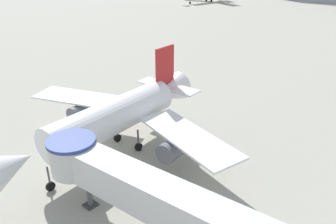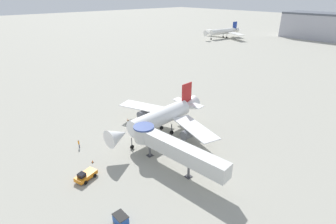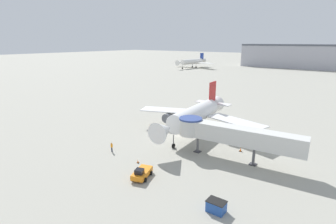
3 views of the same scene
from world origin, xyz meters
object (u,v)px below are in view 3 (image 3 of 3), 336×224
Objects in this scene: service_container_blue at (216,206)px; pushback_tug_orange at (142,173)px; jet_bridge at (229,134)px; background_jet_blue_tail at (193,62)px; main_airplane at (196,115)px; traffic_cone_starboard_wing at (240,149)px; ground_crew_marshaller at (112,146)px; traffic_cone_near_nose at (138,161)px; traffic_cone_port_wing at (150,126)px.

pushback_tug_orange is at bearing 177.32° from service_container_blue.
jet_bridge is 156.41m from background_jet_blue_tail.
background_jet_blue_tail is at bearing 117.95° from jet_bridge.
main_airplane is 13.06× the size of service_container_blue.
main_airplane is 6.78× the size of pushback_tug_orange.
main_airplane is 36.80× the size of traffic_cone_starboard_wing.
jet_bridge reaches higher than ground_crew_marshaller.
traffic_cone_near_nose is (-16.11, 3.77, -0.42)m from service_container_blue.
traffic_cone_starboard_wing is at bearing -17.96° from main_airplane.
pushback_tug_orange is at bearing -55.10° from background_jet_blue_tail.
pushback_tug_orange is 7.21× the size of traffic_cone_port_wing.
traffic_cone_port_wing is at bearing 178.35° from traffic_cone_starboard_wing.
ground_crew_marshaller is (-7.20, -16.92, -3.29)m from main_airplane.
jet_bridge is at bearing -98.35° from traffic_cone_starboard_wing.
background_jet_blue_tail reaches higher than traffic_cone_near_nose.
traffic_cone_port_wing is at bearing 161.14° from jet_bridge.
main_airplane is 16.14× the size of ground_crew_marshaller.
jet_bridge is 34.13× the size of traffic_cone_near_nose.
traffic_cone_starboard_wing is at bearing -1.65° from traffic_cone_port_wing.
service_container_blue is 16.55m from traffic_cone_near_nose.
jet_bridge reaches higher than service_container_blue.
service_container_blue is at bearing 174.51° from ground_crew_marshaller.
main_airplane is at bearing -52.30° from background_jet_blue_tail.
ground_crew_marshaller is (-6.83, 0.41, 0.75)m from traffic_cone_near_nose.
background_jet_blue_tail is at bearing -58.60° from ground_crew_marshaller.
main_airplane is 17.80m from traffic_cone_near_nose.
service_container_blue is at bearing -76.32° from traffic_cone_starboard_wing.
ground_crew_marshaller reaches higher than traffic_cone_port_wing.
main_airplane reaches higher than pushback_tug_orange.
jet_bridge is 15.46m from service_container_blue.
jet_bridge is 35.26× the size of traffic_cone_port_wing.
traffic_cone_near_nose is at bearing -142.93° from jet_bridge.
background_jet_blue_tail reaches higher than service_container_blue.
pushback_tug_orange is 2.38× the size of ground_crew_marshaller.
traffic_cone_near_nose is at bearing -95.59° from main_airplane.
ground_crew_marshaller is (-17.84, -9.92, -3.45)m from jet_bridge.
background_jet_blue_tail reaches higher than main_airplane.
traffic_cone_near_nose is (-3.78, 3.19, -0.46)m from pushback_tug_orange.
ground_crew_marshaller is at bearing -157.02° from jet_bridge.
traffic_cone_port_wing is (-11.07, -2.08, -4.05)m from main_airplane.
traffic_cone_near_nose is at bearing 166.82° from service_container_blue.
jet_bridge is at bearing -50.36° from background_jet_blue_tail.
service_container_blue reaches higher than traffic_cone_port_wing.
background_jet_blue_tail is at bearing 100.96° from pushback_tug_orange.
ground_crew_marshaller reaches higher than traffic_cone_near_nose.
traffic_cone_starboard_wing reaches higher than traffic_cone_port_wing.
ground_crew_marshaller is at bearing -57.85° from background_jet_blue_tail.
ground_crew_marshaller is at bearing -75.39° from traffic_cone_port_wing.
service_container_blue is 23.32m from ground_crew_marshaller.
pushback_tug_orange reaches higher than traffic_cone_starboard_wing.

